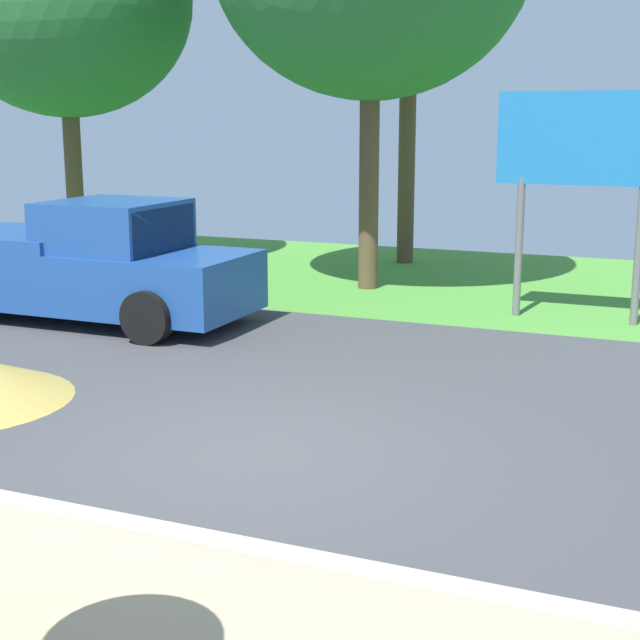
% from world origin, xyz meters
% --- Properties ---
extents(ground_plane, '(40.00, 22.00, 0.20)m').
position_xyz_m(ground_plane, '(0.00, 2.95, -0.05)').
color(ground_plane, '#424244').
extents(pickup_truck, '(5.20, 2.28, 1.88)m').
position_xyz_m(pickup_truck, '(-4.99, 4.25, 0.87)').
color(pickup_truck, '#1E478C').
rests_on(pickup_truck, ground_plane).
extents(roadside_billboard, '(2.60, 0.12, 3.50)m').
position_xyz_m(roadside_billboard, '(1.97, 7.16, 2.55)').
color(roadside_billboard, slate).
rests_on(roadside_billboard, ground_plane).
extents(tree_left_far, '(5.16, 5.16, 7.78)m').
position_xyz_m(tree_left_far, '(-8.56, 8.63, 5.42)').
color(tree_left_far, brown).
rests_on(tree_left_far, ground_plane).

